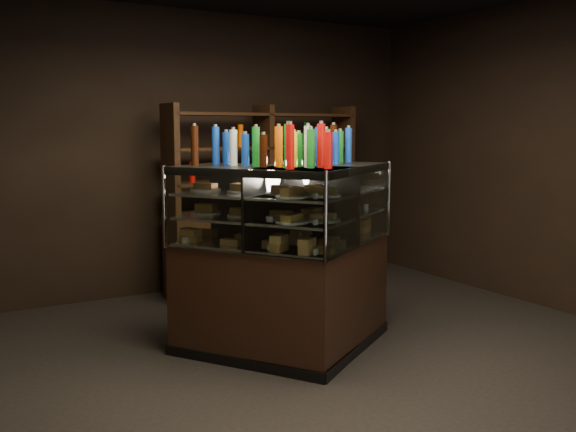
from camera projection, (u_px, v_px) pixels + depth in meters
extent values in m
plane|color=black|center=(338.00, 351.00, 5.10)|extent=(5.00, 5.00, 0.00)
cube|color=black|center=(210.00, 152.00, 7.04)|extent=(5.00, 0.02, 3.00)
cube|color=black|center=(555.00, 155.00, 6.14)|extent=(0.02, 5.00, 3.00)
cube|color=black|center=(320.00, 296.00, 5.11)|extent=(1.47, 1.27, 0.86)
cube|color=black|center=(320.00, 343.00, 5.16)|extent=(1.51, 1.30, 0.08)
cube|color=black|center=(321.00, 169.00, 4.97)|extent=(1.47, 1.27, 0.06)
cube|color=silver|center=(321.00, 241.00, 5.05)|extent=(1.39, 1.19, 0.02)
cube|color=silver|center=(321.00, 216.00, 5.02)|extent=(1.39, 1.19, 0.02)
cube|color=silver|center=(321.00, 193.00, 5.00)|extent=(1.39, 1.19, 0.02)
cube|color=white|center=(362.00, 207.00, 4.86)|extent=(1.11, 0.72, 0.61)
cylinder|color=silver|center=(388.00, 198.00, 5.44)|extent=(0.03, 0.03, 0.63)
cylinder|color=silver|center=(326.00, 217.00, 4.28)|extent=(0.03, 0.03, 0.63)
cube|color=black|center=(262.00, 301.00, 4.96)|extent=(1.28, 1.46, 0.86)
cube|color=black|center=(263.00, 350.00, 5.01)|extent=(1.32, 1.51, 0.08)
cube|color=black|center=(262.00, 171.00, 4.82)|extent=(1.28, 1.46, 0.06)
cube|color=silver|center=(262.00, 245.00, 4.90)|extent=(1.21, 1.39, 0.02)
cube|color=silver|center=(262.00, 219.00, 4.87)|extent=(1.21, 1.39, 0.02)
cube|color=silver|center=(262.00, 195.00, 4.85)|extent=(1.21, 1.39, 0.02)
cube|color=white|center=(239.00, 212.00, 4.55)|extent=(0.74, 1.10, 0.61)
cylinder|color=silver|center=(326.00, 217.00, 4.28)|extent=(0.03, 0.03, 0.63)
cylinder|color=silver|center=(165.00, 207.00, 4.85)|extent=(0.03, 0.03, 0.63)
cube|color=#B47E40|center=(293.00, 249.00, 4.54)|extent=(0.20, 0.17, 0.06)
cube|color=#B47E40|center=(315.00, 241.00, 4.87)|extent=(0.20, 0.17, 0.06)
cube|color=#B47E40|center=(334.00, 234.00, 5.19)|extent=(0.20, 0.17, 0.06)
cube|color=#B47E40|center=(351.00, 227.00, 5.52)|extent=(0.20, 0.17, 0.06)
cylinder|color=white|center=(292.00, 222.00, 4.58)|extent=(0.24, 0.24, 0.02)
cube|color=#B47E40|center=(292.00, 217.00, 4.57)|extent=(0.19, 0.16, 0.05)
cylinder|color=white|center=(312.00, 216.00, 4.87)|extent=(0.24, 0.24, 0.02)
cube|color=#B47E40|center=(312.00, 212.00, 4.87)|extent=(0.19, 0.16, 0.05)
cylinder|color=white|center=(330.00, 211.00, 5.17)|extent=(0.24, 0.24, 0.02)
cube|color=#B47E40|center=(330.00, 207.00, 5.16)|extent=(0.19, 0.16, 0.05)
cylinder|color=white|center=(345.00, 207.00, 5.46)|extent=(0.24, 0.24, 0.02)
cube|color=#B47E40|center=(345.00, 203.00, 5.46)|extent=(0.19, 0.16, 0.05)
cylinder|color=white|center=(292.00, 197.00, 4.55)|extent=(0.24, 0.24, 0.02)
cube|color=#B47E40|center=(292.00, 192.00, 4.55)|extent=(0.19, 0.16, 0.05)
cylinder|color=white|center=(312.00, 192.00, 4.85)|extent=(0.24, 0.24, 0.02)
cube|color=#B47E40|center=(312.00, 188.00, 4.84)|extent=(0.19, 0.16, 0.05)
cylinder|color=white|center=(330.00, 189.00, 5.14)|extent=(0.24, 0.24, 0.02)
cube|color=#B47E40|center=(330.00, 184.00, 5.14)|extent=(0.19, 0.16, 0.05)
cylinder|color=white|center=(345.00, 186.00, 5.44)|extent=(0.24, 0.24, 0.02)
cube|color=#B47E40|center=(345.00, 181.00, 5.43)|extent=(0.19, 0.16, 0.05)
cube|color=#B47E40|center=(199.00, 235.00, 5.10)|extent=(0.18, 0.20, 0.06)
cube|color=#B47E40|center=(239.00, 239.00, 4.94)|extent=(0.18, 0.20, 0.06)
cube|color=#B47E40|center=(282.00, 243.00, 4.78)|extent=(0.18, 0.20, 0.06)
cube|color=#B47E40|center=(328.00, 247.00, 4.62)|extent=(0.18, 0.20, 0.06)
cylinder|color=white|center=(206.00, 213.00, 5.08)|extent=(0.24, 0.24, 0.02)
cube|color=#B47E40|center=(206.00, 208.00, 5.08)|extent=(0.16, 0.19, 0.05)
cylinder|color=white|center=(243.00, 215.00, 4.94)|extent=(0.24, 0.24, 0.02)
cube|color=#B47E40|center=(243.00, 211.00, 4.93)|extent=(0.16, 0.19, 0.05)
cylinder|color=white|center=(282.00, 218.00, 4.80)|extent=(0.24, 0.24, 0.02)
cube|color=#B47E40|center=(282.00, 213.00, 4.79)|extent=(0.16, 0.19, 0.05)
cylinder|color=white|center=(323.00, 221.00, 4.65)|extent=(0.24, 0.24, 0.02)
cube|color=#B47E40|center=(323.00, 216.00, 4.65)|extent=(0.16, 0.19, 0.05)
cylinder|color=white|center=(206.00, 190.00, 5.06)|extent=(0.24, 0.24, 0.02)
cube|color=#B47E40|center=(206.00, 185.00, 5.05)|extent=(0.16, 0.19, 0.05)
cylinder|color=white|center=(243.00, 192.00, 4.91)|extent=(0.24, 0.24, 0.02)
cube|color=#B47E40|center=(243.00, 187.00, 4.91)|extent=(0.16, 0.19, 0.05)
cylinder|color=white|center=(282.00, 193.00, 4.77)|extent=(0.24, 0.24, 0.02)
cube|color=#B47E40|center=(282.00, 189.00, 4.77)|extent=(0.16, 0.19, 0.05)
cylinder|color=white|center=(323.00, 196.00, 4.63)|extent=(0.24, 0.24, 0.02)
cube|color=#B47E40|center=(323.00, 191.00, 4.62)|extent=(0.16, 0.19, 0.05)
cylinder|color=yellow|center=(289.00, 149.00, 4.46)|extent=(0.06, 0.06, 0.28)
cylinder|color=silver|center=(289.00, 128.00, 4.44)|extent=(0.03, 0.03, 0.02)
cylinder|color=#0F38B2|center=(295.00, 149.00, 4.55)|extent=(0.06, 0.06, 0.28)
cylinder|color=silver|center=(295.00, 128.00, 4.53)|extent=(0.03, 0.03, 0.02)
cylinder|color=black|center=(302.00, 149.00, 4.64)|extent=(0.06, 0.06, 0.28)
cylinder|color=silver|center=(302.00, 128.00, 4.62)|extent=(0.03, 0.03, 0.02)
cylinder|color=#D8590A|center=(308.00, 148.00, 4.73)|extent=(0.06, 0.06, 0.28)
cylinder|color=silver|center=(308.00, 128.00, 4.71)|extent=(0.03, 0.03, 0.02)
cylinder|color=silver|center=(313.00, 148.00, 4.82)|extent=(0.06, 0.06, 0.28)
cylinder|color=silver|center=(313.00, 128.00, 4.80)|extent=(0.03, 0.03, 0.02)
cylinder|color=#147223|center=(319.00, 147.00, 4.90)|extent=(0.06, 0.06, 0.28)
cylinder|color=silver|center=(319.00, 128.00, 4.88)|extent=(0.03, 0.03, 0.02)
cylinder|color=#B20C0A|center=(324.00, 147.00, 4.99)|extent=(0.06, 0.06, 0.28)
cylinder|color=silver|center=(324.00, 128.00, 4.97)|extent=(0.03, 0.03, 0.02)
cylinder|color=yellow|center=(329.00, 147.00, 5.08)|extent=(0.06, 0.06, 0.28)
cylinder|color=silver|center=(329.00, 128.00, 5.06)|extent=(0.03, 0.03, 0.02)
cylinder|color=#0F38B2|center=(334.00, 147.00, 5.17)|extent=(0.06, 0.06, 0.28)
cylinder|color=silver|center=(334.00, 128.00, 5.15)|extent=(0.03, 0.03, 0.02)
cylinder|color=black|center=(339.00, 146.00, 5.26)|extent=(0.06, 0.06, 0.28)
cylinder|color=silver|center=(339.00, 128.00, 5.24)|extent=(0.03, 0.03, 0.02)
cylinder|color=#D8590A|center=(344.00, 146.00, 5.35)|extent=(0.06, 0.06, 0.28)
cylinder|color=silver|center=(344.00, 128.00, 5.33)|extent=(0.03, 0.03, 0.02)
cylinder|color=silver|center=(348.00, 146.00, 5.44)|extent=(0.06, 0.06, 0.28)
cylinder|color=silver|center=(348.00, 128.00, 5.42)|extent=(0.03, 0.03, 0.02)
cylinder|color=yellow|center=(199.00, 147.00, 5.04)|extent=(0.06, 0.06, 0.28)
cylinder|color=silver|center=(199.00, 128.00, 5.02)|extent=(0.03, 0.03, 0.02)
cylinder|color=#0F38B2|center=(210.00, 147.00, 4.99)|extent=(0.06, 0.06, 0.28)
cylinder|color=silver|center=(210.00, 128.00, 4.97)|extent=(0.03, 0.03, 0.02)
cylinder|color=black|center=(221.00, 147.00, 4.95)|extent=(0.06, 0.06, 0.28)
cylinder|color=silver|center=(221.00, 128.00, 4.93)|extent=(0.03, 0.03, 0.02)
cylinder|color=#D8590A|center=(233.00, 147.00, 4.91)|extent=(0.06, 0.06, 0.28)
cylinder|color=silver|center=(232.00, 128.00, 4.89)|extent=(0.03, 0.03, 0.02)
cylinder|color=silver|center=(244.00, 148.00, 4.86)|extent=(0.06, 0.06, 0.28)
cylinder|color=silver|center=(244.00, 128.00, 4.84)|extent=(0.03, 0.03, 0.02)
cylinder|color=#147223|center=(256.00, 148.00, 4.82)|extent=(0.06, 0.06, 0.28)
cylinder|color=silver|center=(256.00, 128.00, 4.80)|extent=(0.03, 0.03, 0.02)
cylinder|color=#B20C0A|center=(268.00, 148.00, 4.78)|extent=(0.06, 0.06, 0.28)
cylinder|color=silver|center=(267.00, 128.00, 4.76)|extent=(0.03, 0.03, 0.02)
cylinder|color=yellow|center=(280.00, 148.00, 4.73)|extent=(0.06, 0.06, 0.28)
cylinder|color=silver|center=(280.00, 128.00, 4.71)|extent=(0.03, 0.03, 0.02)
cylinder|color=#0F38B2|center=(292.00, 148.00, 4.69)|extent=(0.06, 0.06, 0.28)
cylinder|color=silver|center=(292.00, 128.00, 4.67)|extent=(0.03, 0.03, 0.02)
cylinder|color=black|center=(304.00, 149.00, 4.65)|extent=(0.06, 0.06, 0.28)
cylinder|color=silver|center=(304.00, 128.00, 4.62)|extent=(0.03, 0.03, 0.02)
cylinder|color=#D8590A|center=(317.00, 149.00, 4.60)|extent=(0.06, 0.06, 0.28)
cylinder|color=silver|center=(317.00, 128.00, 4.58)|extent=(0.03, 0.03, 0.02)
cylinder|color=silver|center=(330.00, 149.00, 4.56)|extent=(0.06, 0.06, 0.28)
cylinder|color=silver|center=(330.00, 128.00, 4.54)|extent=(0.03, 0.03, 0.02)
cylinder|color=black|center=(351.00, 299.00, 6.34)|extent=(0.21, 0.21, 0.16)
cone|color=#1C6224|center=(351.00, 270.00, 6.30)|extent=(0.31, 0.31, 0.44)
cone|color=#1C6224|center=(351.00, 256.00, 6.28)|extent=(0.25, 0.25, 0.31)
cube|color=black|center=(264.00, 249.00, 7.00)|extent=(2.18, 0.48, 0.90)
cube|color=black|center=(170.00, 160.00, 6.32)|extent=(0.07, 0.38, 1.10)
cube|color=black|center=(264.00, 157.00, 6.87)|extent=(0.07, 0.38, 1.10)
cube|color=black|center=(343.00, 155.00, 7.42)|extent=(0.07, 0.38, 1.10)
cube|color=black|center=(264.00, 180.00, 6.90)|extent=(2.14, 0.43, 0.03)
cube|color=black|center=(264.00, 148.00, 6.86)|extent=(2.14, 0.43, 0.03)
cube|color=black|center=(263.00, 115.00, 6.81)|extent=(2.14, 0.43, 0.03)
cylinder|color=yellow|center=(192.00, 171.00, 6.46)|extent=(0.06, 0.06, 0.22)
cylinder|color=#0F38B2|center=(217.00, 171.00, 6.60)|extent=(0.06, 0.06, 0.22)
cylinder|color=black|center=(241.00, 170.00, 6.74)|extent=(0.06, 0.06, 0.22)
cylinder|color=#D8590A|center=(264.00, 169.00, 6.89)|extent=(0.06, 0.06, 0.22)
cylinder|color=silver|center=(285.00, 168.00, 7.03)|extent=(0.06, 0.06, 0.22)
cylinder|color=#147223|center=(306.00, 167.00, 7.17)|extent=(0.06, 0.06, 0.22)
cylinder|color=#B20C0A|center=(326.00, 166.00, 7.32)|extent=(0.06, 0.06, 0.22)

